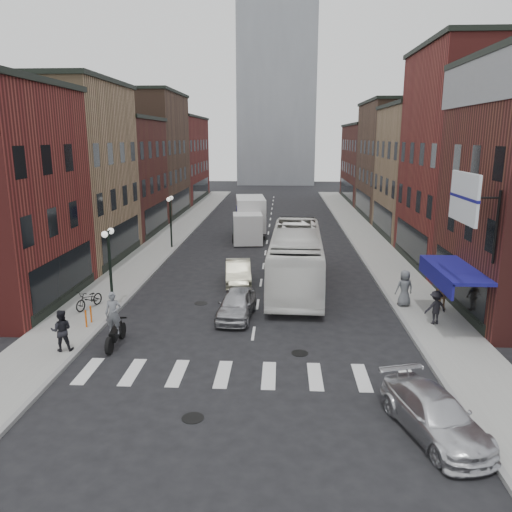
# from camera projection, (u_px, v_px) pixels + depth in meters

# --- Properties ---
(ground) EXTENTS (160.00, 160.00, 0.00)m
(ground) POSITION_uv_depth(u_px,v_px,m) (252.00, 342.00, 21.34)
(ground) COLOR black
(ground) RESTS_ON ground
(sidewalk_left) EXTENTS (3.00, 74.00, 0.15)m
(sidewalk_left) POSITION_uv_depth(u_px,v_px,m) (169.00, 238.00, 43.12)
(sidewalk_left) COLOR gray
(sidewalk_left) RESTS_ON ground
(sidewalk_right) EXTENTS (3.00, 74.00, 0.15)m
(sidewalk_right) POSITION_uv_depth(u_px,v_px,m) (367.00, 240.00, 42.26)
(sidewalk_right) COLOR gray
(sidewalk_right) RESTS_ON ground
(curb_left) EXTENTS (0.20, 74.00, 0.16)m
(curb_left) POSITION_uv_depth(u_px,v_px,m) (186.00, 239.00, 43.06)
(curb_left) COLOR gray
(curb_left) RESTS_ON ground
(curb_right) EXTENTS (0.20, 74.00, 0.16)m
(curb_right) POSITION_uv_depth(u_px,v_px,m) (350.00, 240.00, 42.35)
(curb_right) COLOR gray
(curb_right) RESTS_ON ground
(crosswalk_stripes) EXTENTS (12.00, 2.20, 0.01)m
(crosswalk_stripes) POSITION_uv_depth(u_px,v_px,m) (247.00, 375.00, 18.42)
(crosswalk_stripes) COLOR silver
(crosswalk_stripes) RESTS_ON ground
(bldg_left_mid_a) EXTENTS (10.30, 10.20, 12.30)m
(bldg_left_mid_a) POSITION_uv_depth(u_px,v_px,m) (47.00, 173.00, 34.26)
(bldg_left_mid_a) COLOR #8E704E
(bldg_left_mid_a) RESTS_ON ground
(bldg_left_mid_b) EXTENTS (10.30, 10.20, 10.30)m
(bldg_left_mid_b) POSITION_uv_depth(u_px,v_px,m) (100.00, 176.00, 44.21)
(bldg_left_mid_b) COLOR #4F1F1C
(bldg_left_mid_b) RESTS_ON ground
(bldg_left_far_a) EXTENTS (10.30, 12.20, 13.30)m
(bldg_left_far_a) POSITION_uv_depth(u_px,v_px,m) (134.00, 155.00, 54.55)
(bldg_left_far_a) COLOR #4B3325
(bldg_left_far_a) RESTS_ON ground
(bldg_left_far_b) EXTENTS (10.30, 16.20, 11.30)m
(bldg_left_far_b) POSITION_uv_depth(u_px,v_px,m) (164.00, 159.00, 68.38)
(bldg_left_far_b) COLOR maroon
(bldg_left_far_b) RESTS_ON ground
(bldg_right_mid_a) EXTENTS (10.30, 10.20, 14.30)m
(bldg_right_mid_a) POSITION_uv_depth(u_px,v_px,m) (494.00, 159.00, 32.51)
(bldg_right_mid_a) COLOR maroon
(bldg_right_mid_a) RESTS_ON ground
(bldg_right_mid_b) EXTENTS (10.30, 10.20, 11.30)m
(bldg_right_mid_b) POSITION_uv_depth(u_px,v_px,m) (444.00, 172.00, 42.58)
(bldg_right_mid_b) COLOR #8E704E
(bldg_right_mid_b) RESTS_ON ground
(bldg_right_far_a) EXTENTS (10.30, 12.20, 12.30)m
(bldg_right_far_a) POSITION_uv_depth(u_px,v_px,m) (412.00, 160.00, 53.14)
(bldg_right_far_a) COLOR #4B3325
(bldg_right_far_a) RESTS_ON ground
(bldg_right_far_b) EXTENTS (10.30, 16.20, 10.30)m
(bldg_right_far_b) POSITION_uv_depth(u_px,v_px,m) (385.00, 163.00, 66.97)
(bldg_right_far_b) COLOR #4F1F1C
(bldg_right_far_b) RESTS_ON ground
(awning_blue) EXTENTS (1.80, 5.00, 0.78)m
(awning_blue) POSITION_uv_depth(u_px,v_px,m) (451.00, 271.00, 22.70)
(awning_blue) COLOR navy
(awning_blue) RESTS_ON ground
(billboard_sign) EXTENTS (1.52, 3.00, 3.70)m
(billboard_sign) POSITION_uv_depth(u_px,v_px,m) (466.00, 199.00, 19.96)
(billboard_sign) COLOR black
(billboard_sign) RESTS_ON ground
(distant_tower) EXTENTS (14.00, 14.00, 50.00)m
(distant_tower) POSITION_uv_depth(u_px,v_px,m) (277.00, 45.00, 91.28)
(distant_tower) COLOR #9399A0
(distant_tower) RESTS_ON ground
(streetlamp_near) EXTENTS (0.32, 1.22, 4.11)m
(streetlamp_near) POSITION_uv_depth(u_px,v_px,m) (109.00, 253.00, 24.92)
(streetlamp_near) COLOR black
(streetlamp_near) RESTS_ON ground
(streetlamp_far) EXTENTS (0.32, 1.22, 4.11)m
(streetlamp_far) POSITION_uv_depth(u_px,v_px,m) (170.00, 212.00, 38.52)
(streetlamp_far) COLOR black
(streetlamp_far) RESTS_ON ground
(bike_rack) EXTENTS (0.08, 0.68, 0.80)m
(bike_rack) POSITION_uv_depth(u_px,v_px,m) (89.00, 316.00, 22.86)
(bike_rack) COLOR #D8590C
(bike_rack) RESTS_ON sidewalk_left
(box_truck) EXTENTS (2.95, 8.09, 3.43)m
(box_truck) POSITION_uv_depth(u_px,v_px,m) (250.00, 219.00, 42.98)
(box_truck) COLOR silver
(box_truck) RESTS_ON ground
(motorcycle_rider) EXTENTS (0.70, 2.34, 2.38)m
(motorcycle_rider) POSITION_uv_depth(u_px,v_px,m) (114.00, 321.00, 20.67)
(motorcycle_rider) COLOR black
(motorcycle_rider) RESTS_ON ground
(transit_bus) EXTENTS (3.29, 12.30, 3.40)m
(transit_bus) POSITION_uv_depth(u_px,v_px,m) (296.00, 258.00, 29.14)
(transit_bus) COLOR white
(transit_bus) RESTS_ON ground
(sedan_left_near) EXTENTS (1.91, 4.10, 1.36)m
(sedan_left_near) POSITION_uv_depth(u_px,v_px,m) (236.00, 304.00, 24.14)
(sedan_left_near) COLOR #A5A5AA
(sedan_left_near) RESTS_ON ground
(sedan_left_far) EXTENTS (1.89, 4.32, 1.38)m
(sedan_left_far) POSITION_uv_depth(u_px,v_px,m) (238.00, 272.00, 29.76)
(sedan_left_far) COLOR #ABA88B
(sedan_left_far) RESTS_ON ground
(curb_car) EXTENTS (2.92, 4.65, 1.26)m
(curb_car) POSITION_uv_depth(u_px,v_px,m) (435.00, 415.00, 14.62)
(curb_car) COLOR silver
(curb_car) RESTS_ON ground
(parked_bicycle) EXTENTS (1.24, 1.95, 0.97)m
(parked_bicycle) POSITION_uv_depth(u_px,v_px,m) (89.00, 299.00, 25.03)
(parked_bicycle) COLOR black
(parked_bicycle) RESTS_ON sidewalk_left
(ped_left_solo) EXTENTS (0.92, 0.67, 1.71)m
(ped_left_solo) POSITION_uv_depth(u_px,v_px,m) (61.00, 330.00, 19.99)
(ped_left_solo) COLOR black
(ped_left_solo) RESTS_ON sidewalk_left
(ped_right_a) EXTENTS (1.12, 0.76, 1.58)m
(ped_right_a) POSITION_uv_depth(u_px,v_px,m) (435.00, 307.00, 22.89)
(ped_right_a) COLOR black
(ped_right_a) RESTS_ON sidewalk_right
(ped_right_b) EXTENTS (1.00, 0.83, 1.53)m
(ped_right_b) POSITION_uv_depth(u_px,v_px,m) (443.00, 295.00, 24.72)
(ped_right_b) COLOR #8C6747
(ped_right_b) RESTS_ON sidewalk_right
(ped_right_c) EXTENTS (1.02, 0.78, 1.86)m
(ped_right_c) POSITION_uv_depth(u_px,v_px,m) (404.00, 288.00, 25.34)
(ped_right_c) COLOR slate
(ped_right_c) RESTS_ON sidewalk_right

